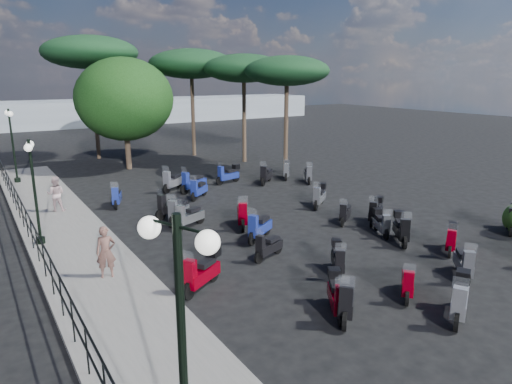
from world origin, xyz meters
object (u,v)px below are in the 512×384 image
pine_0 (191,64)px  pine_1 (244,69)px  scooter_18 (401,229)px  scooter_25 (376,212)px  lamp_post_1 (34,185)px  scooter_22 (228,175)px  scooter_14 (259,228)px  scooter_0 (346,300)px  scooter_21 (266,175)px  scooter_26 (319,196)px  scooter_7 (338,259)px  scooter_9 (242,215)px  woman (106,252)px  scooter_13 (464,264)px  scooter_19 (381,224)px  pedestrian_far (56,194)px  scooter_27 (308,175)px  scooter_4 (171,206)px  scooter_1 (337,296)px  scooter_15 (193,183)px  pine_2 (90,53)px  scooter_20 (345,214)px  scooter_8 (268,247)px  scooter_11 (173,182)px  scooter_16 (199,190)px  pine_3 (287,71)px  scooter_12 (408,283)px  lamp_post_2 (12,141)px  scooter_3 (189,217)px  scooter_5 (117,197)px  scooter_10 (178,212)px  lamp_post_0 (182,348)px  scooter_23 (451,240)px  scooter_28 (287,171)px  scooter_2 (202,272)px  broadleaf_tree (124,99)px

pine_0 → pine_1: bearing=-67.0°
scooter_18 → scooter_25: (0.93, 2.13, -0.02)m
lamp_post_1 → scooter_22: 11.89m
pine_1 → scooter_14: bearing=-119.1°
scooter_22 → scooter_0: bearing=150.0°
scooter_22 → pine_1: pine_1 is taller
scooter_21 → scooter_26: size_ratio=1.01×
scooter_7 → scooter_9: size_ratio=0.78×
lamp_post_1 → woman: lamp_post_1 is taller
scooter_13 → scooter_25: 5.51m
woman → scooter_19: (10.07, -1.52, -0.48)m
pedestrian_far → scooter_27: bearing=-161.2°
scooter_4 → pine_0: (7.62, 14.03, 6.32)m
scooter_0 → scooter_18: 6.21m
scooter_1 → scooter_15: (2.24, 13.60, 0.02)m
pine_2 → scooter_27: bearing=-60.6°
scooter_20 → scooter_8: bearing=70.1°
scooter_8 → scooter_11: bearing=-25.1°
woman → scooter_20: 9.90m
scooter_16 → pine_3: 10.03m
scooter_9 → scooter_15: scooter_15 is taller
scooter_4 → scooter_12: (2.68, -10.47, -0.07)m
lamp_post_2 → scooter_8: bearing=-74.1°
scooter_4 → scooter_21: bearing=-81.7°
lamp_post_2 → scooter_20: lamp_post_2 is taller
scooter_3 → scooter_0: bearing=160.8°
scooter_16 → scooter_25: bearing=172.3°
scooter_5 → scooter_13: 15.07m
scooter_9 → scooter_10: bearing=-13.4°
scooter_7 → scooter_14: size_ratio=0.84×
lamp_post_0 → scooter_13: 10.75m
scooter_19 → scooter_23: 2.66m
scooter_9 → scooter_15: bearing=-68.1°
scooter_13 → pine_2: bearing=-36.3°
scooter_3 → scooter_25: bearing=-139.9°
lamp_post_1 → scooter_0: 11.33m
scooter_4 → scooter_16: (2.33, 2.18, -0.03)m
scooter_10 → scooter_26: scooter_10 is taller
scooter_14 → pine_2: size_ratio=0.18×
scooter_27 → pine_3: 6.67m
scooter_1 → scooter_10: (-0.52, 9.12, 0.01)m
scooter_22 → scooter_28: scooter_22 is taller
scooter_19 → scooter_21: bearing=-68.1°
scooter_2 → lamp_post_1: bearing=-2.1°
lamp_post_0 → lamp_post_1: 12.28m
lamp_post_2 → scooter_27: bearing=-34.5°
woman → broadleaf_tree: 17.81m
pine_1 → pine_2: size_ratio=0.85×
scooter_13 → scooter_27: bearing=-62.9°
scooter_3 → pine_0: size_ratio=0.20×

